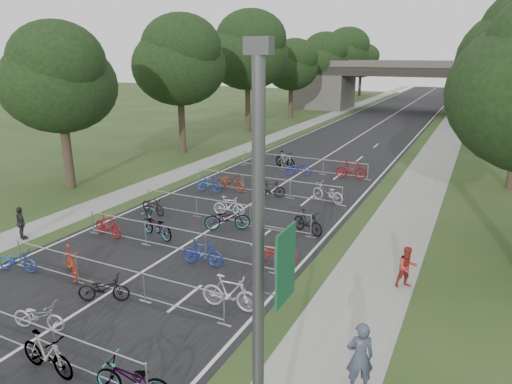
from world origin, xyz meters
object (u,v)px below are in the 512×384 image
lamppost (260,317)px  pedestrian_c (21,223)px  pedestrian_a (360,357)px  overpass_bridge (401,86)px  pedestrian_b (407,267)px

lamppost → pedestrian_c: 17.17m
lamppost → pedestrian_a: bearing=81.3°
pedestrian_a → pedestrian_c: size_ratio=1.23×
lamppost → pedestrian_a: size_ratio=4.38×
overpass_bridge → pedestrian_b: 53.70m
overpass_bridge → pedestrian_b: (9.20, -52.84, -2.77)m
lamppost → pedestrian_c: (-15.25, 7.07, -3.52)m
lamppost → pedestrian_b: size_ratio=5.39×
pedestrian_b → overpass_bridge: bearing=64.3°
pedestrian_a → pedestrian_b: (0.22, 5.93, -0.18)m
lamppost → pedestrian_c: size_ratio=5.40×
overpass_bridge → pedestrian_c: size_ratio=20.40×
pedestrian_a → pedestrian_b: bearing=-119.9°
overpass_bridge → pedestrian_b: bearing=-80.1°
overpass_bridge → pedestrian_c: overpass_bridge is taller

